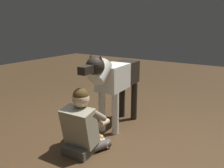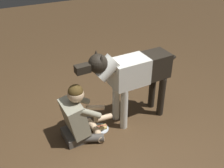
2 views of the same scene
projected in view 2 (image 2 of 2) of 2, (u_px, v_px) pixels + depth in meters
The scene contains 4 objects.
ground_plane at pixel (113, 144), 3.60m from camera, with size 14.08×14.08×0.00m, color #49331E.
person_sitting_on_floor at pixel (78, 117), 3.54m from camera, with size 0.67×0.58×0.83m.
large_dog at pixel (133, 73), 3.64m from camera, with size 1.53×0.36×1.20m.
hot_dog_on_plate at pixel (100, 128), 3.84m from camera, with size 0.23×0.23×0.06m.
Camera 2 is at (1.14, 2.37, 2.59)m, focal length 43.51 mm.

